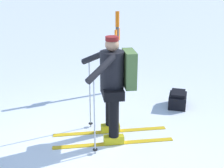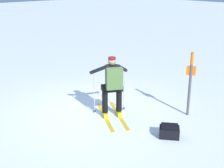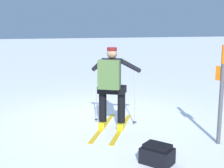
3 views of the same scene
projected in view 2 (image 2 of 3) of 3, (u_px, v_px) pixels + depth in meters
The scene contains 4 objects.
ground_plane at pixel (93, 111), 8.48m from camera, with size 80.00×80.00×0.00m, color white.
skier at pixel (112, 83), 7.85m from camera, with size 1.27×1.82×1.59m.
dropped_backpack at pixel (169, 131), 7.06m from camera, with size 0.53×0.55×0.30m.
trail_marker at pixel (190, 79), 7.93m from camera, with size 0.14×0.22×1.69m.
Camera 2 is at (4.83, 6.13, 3.43)m, focal length 50.00 mm.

